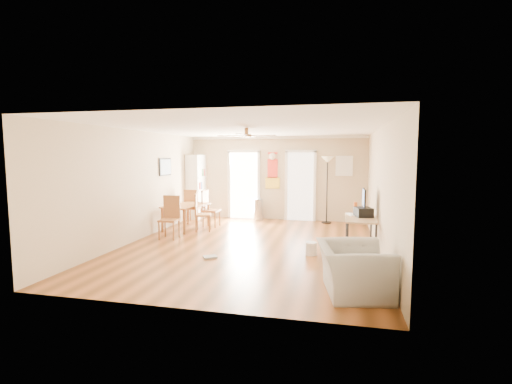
% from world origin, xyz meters
% --- Properties ---
extents(floor, '(7.00, 7.00, 0.00)m').
position_xyz_m(floor, '(0.00, 0.00, 0.00)').
color(floor, brown).
rests_on(floor, ground).
extents(ceiling, '(5.50, 7.00, 0.00)m').
position_xyz_m(ceiling, '(0.00, 0.00, 2.60)').
color(ceiling, silver).
rests_on(ceiling, floor).
extents(wall_back, '(5.50, 0.04, 2.60)m').
position_xyz_m(wall_back, '(0.00, 3.50, 1.30)').
color(wall_back, beige).
rests_on(wall_back, floor).
extents(wall_front, '(5.50, 0.04, 2.60)m').
position_xyz_m(wall_front, '(0.00, -3.50, 1.30)').
color(wall_front, beige).
rests_on(wall_front, floor).
extents(wall_left, '(0.04, 7.00, 2.60)m').
position_xyz_m(wall_left, '(-2.75, 0.00, 1.30)').
color(wall_left, beige).
rests_on(wall_left, floor).
extents(wall_right, '(0.04, 7.00, 2.60)m').
position_xyz_m(wall_right, '(2.75, 0.00, 1.30)').
color(wall_right, beige).
rests_on(wall_right, floor).
extents(crown_molding, '(5.50, 7.00, 0.08)m').
position_xyz_m(crown_molding, '(0.00, 0.00, 2.56)').
color(crown_molding, white).
rests_on(crown_molding, wall_back).
extents(kitchen_doorway, '(0.90, 0.10, 2.10)m').
position_xyz_m(kitchen_doorway, '(-1.05, 3.48, 1.05)').
color(kitchen_doorway, white).
rests_on(kitchen_doorway, wall_back).
extents(bathroom_doorway, '(0.80, 0.10, 2.10)m').
position_xyz_m(bathroom_doorway, '(0.75, 3.48, 1.05)').
color(bathroom_doorway, white).
rests_on(bathroom_doorway, wall_back).
extents(wall_decal, '(0.46, 0.03, 1.10)m').
position_xyz_m(wall_decal, '(-0.13, 3.48, 1.55)').
color(wall_decal, red).
rests_on(wall_decal, wall_back).
extents(ac_grille, '(0.50, 0.04, 0.60)m').
position_xyz_m(ac_grille, '(2.05, 3.47, 1.70)').
color(ac_grille, white).
rests_on(ac_grille, wall_back).
extents(framed_poster, '(0.04, 0.66, 0.48)m').
position_xyz_m(framed_poster, '(-2.73, 1.40, 1.70)').
color(framed_poster, black).
rests_on(framed_poster, wall_left).
extents(ceiling_fan, '(1.24, 1.24, 0.20)m').
position_xyz_m(ceiling_fan, '(0.00, -0.30, 2.43)').
color(ceiling_fan, '#593819').
rests_on(ceiling_fan, ceiling).
extents(bookshelf, '(0.49, 0.95, 2.03)m').
position_xyz_m(bookshelf, '(-2.53, 3.19, 1.01)').
color(bookshelf, white).
rests_on(bookshelf, floor).
extents(dining_table, '(1.02, 1.46, 0.67)m').
position_xyz_m(dining_table, '(-2.15, 1.44, 0.34)').
color(dining_table, '#AC6937').
rests_on(dining_table, floor).
extents(dining_chair_right_a, '(0.44, 0.44, 1.02)m').
position_xyz_m(dining_chair_right_a, '(-1.60, 1.93, 0.51)').
color(dining_chair_right_a, '#966230').
rests_on(dining_chair_right_a, floor).
extents(dining_chair_right_b, '(0.51, 0.51, 0.99)m').
position_xyz_m(dining_chair_right_b, '(-1.60, 1.28, 0.49)').
color(dining_chair_right_b, '#AC7B37').
rests_on(dining_chair_right_b, floor).
extents(dining_chair_near, '(0.45, 0.45, 1.03)m').
position_xyz_m(dining_chair_near, '(-2.08, 0.24, 0.51)').
color(dining_chair_near, '#995D31').
rests_on(dining_chair_near, floor).
extents(dining_chair_far, '(0.42, 0.42, 1.00)m').
position_xyz_m(dining_chair_far, '(-2.33, 2.36, 0.50)').
color(dining_chair_far, '#A46D34').
rests_on(dining_chair_far, floor).
extents(trash_can, '(0.32, 0.32, 0.66)m').
position_xyz_m(trash_can, '(-0.52, 3.23, 0.33)').
color(trash_can, '#B4B4B7').
rests_on(trash_can, floor).
extents(torchiere_lamp, '(0.47, 0.47, 1.98)m').
position_xyz_m(torchiere_lamp, '(1.57, 3.19, 0.99)').
color(torchiere_lamp, black).
rests_on(torchiere_lamp, floor).
extents(computer_desk, '(0.63, 1.26, 0.68)m').
position_xyz_m(computer_desk, '(2.38, 0.31, 0.34)').
color(computer_desk, '#A27E58').
rests_on(computer_desk, floor).
extents(imac, '(0.17, 0.65, 0.60)m').
position_xyz_m(imac, '(2.47, 0.62, 0.98)').
color(imac, black).
rests_on(imac, computer_desk).
extents(keyboard, '(0.24, 0.43, 0.02)m').
position_xyz_m(keyboard, '(2.20, 0.65, 0.68)').
color(keyboard, white).
rests_on(keyboard, computer_desk).
extents(printer, '(0.42, 0.46, 0.20)m').
position_xyz_m(printer, '(2.45, 0.44, 0.78)').
color(printer, black).
rests_on(printer, computer_desk).
extents(orange_bottle, '(0.10, 0.10, 0.26)m').
position_xyz_m(orange_bottle, '(2.30, 0.90, 0.81)').
color(orange_bottle, '#CD4F12').
rests_on(orange_bottle, computer_desk).
extents(wastebasket_a, '(0.29, 0.29, 0.26)m').
position_xyz_m(wastebasket_a, '(1.39, -0.49, 0.13)').
color(wastebasket_a, silver).
rests_on(wastebasket_a, floor).
extents(wastebasket_b, '(0.28, 0.28, 0.27)m').
position_xyz_m(wastebasket_b, '(1.79, -0.18, 0.13)').
color(wastebasket_b, white).
rests_on(wastebasket_b, floor).
extents(floor_cloth, '(0.33, 0.31, 0.04)m').
position_xyz_m(floor_cloth, '(-0.53, -1.14, 0.02)').
color(floor_cloth, gray).
rests_on(floor_cloth, floor).
extents(armchair, '(1.16, 1.27, 0.72)m').
position_xyz_m(armchair, '(2.15, -2.45, 0.36)').
color(armchair, '#A4A49F').
rests_on(armchair, floor).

